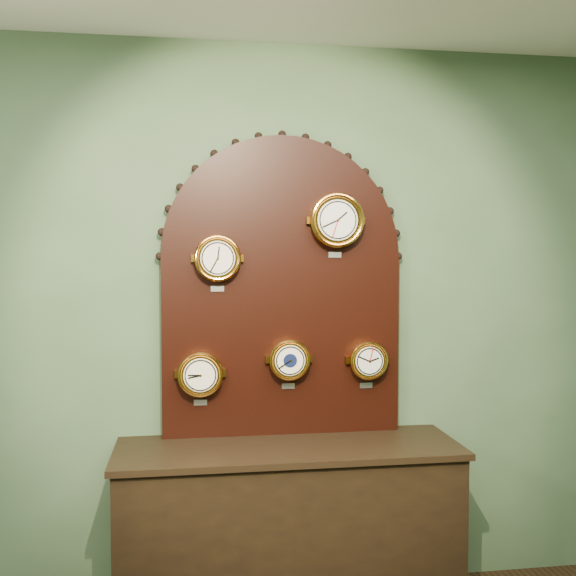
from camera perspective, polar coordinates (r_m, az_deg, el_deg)
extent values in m
plane|color=#446042|center=(3.38, -0.63, -2.83)|extent=(4.00, 0.00, 4.00)
cube|color=black|center=(3.37, 0.05, -20.47)|extent=(1.60, 0.50, 0.80)
cube|color=black|center=(3.34, -0.51, -4.97)|extent=(1.20, 0.06, 0.90)
cylinder|color=black|center=(3.31, -0.51, 2.77)|extent=(1.20, 0.06, 1.20)
cylinder|color=orange|center=(3.23, -6.12, 2.58)|extent=(0.21, 0.08, 0.21)
torus|color=orange|center=(3.19, -6.10, 2.58)|extent=(0.23, 0.02, 0.23)
cylinder|color=#F4E8CF|center=(3.19, -6.09, 2.58)|extent=(0.17, 0.01, 0.17)
cube|color=silver|center=(3.25, -6.13, -0.05)|extent=(0.06, 0.01, 0.03)
cylinder|color=orange|center=(3.31, 4.18, 5.85)|extent=(0.25, 0.08, 0.25)
torus|color=orange|center=(3.28, 4.30, 5.88)|extent=(0.27, 0.03, 0.27)
cylinder|color=silver|center=(3.27, 4.33, 5.88)|extent=(0.20, 0.01, 0.20)
cube|color=silver|center=(3.33, 4.08, 2.89)|extent=(0.07, 0.01, 0.03)
cylinder|color=orange|center=(3.28, -7.60, -7.37)|extent=(0.20, 0.08, 0.20)
torus|color=orange|center=(3.24, -7.59, -7.47)|extent=(0.22, 0.02, 0.22)
cylinder|color=#F4E8CF|center=(3.24, -7.58, -7.49)|extent=(0.16, 0.01, 0.16)
cube|color=silver|center=(3.33, -7.58, -9.79)|extent=(0.07, 0.01, 0.03)
cylinder|color=orange|center=(3.30, 0.08, -6.18)|extent=(0.19, 0.08, 0.19)
torus|color=orange|center=(3.27, 0.17, -6.27)|extent=(0.20, 0.02, 0.20)
cylinder|color=#F4E8CF|center=(3.26, 0.19, -6.29)|extent=(0.15, 0.01, 0.15)
cube|color=silver|center=(3.35, 0.02, -8.48)|extent=(0.07, 0.01, 0.03)
cylinder|color=#0C1437|center=(3.26, 0.20, -6.30)|extent=(0.07, 0.00, 0.07)
cylinder|color=orange|center=(3.39, 6.89, -6.20)|extent=(0.18, 0.08, 0.18)
torus|color=orange|center=(3.36, 7.04, -6.28)|extent=(0.19, 0.02, 0.19)
cylinder|color=silver|center=(3.35, 7.07, -6.30)|extent=(0.14, 0.01, 0.14)
cube|color=silver|center=(3.43, 6.77, -8.36)|extent=(0.06, 0.01, 0.03)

